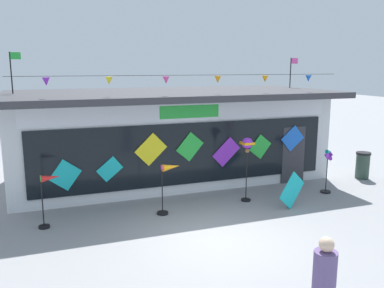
{
  "coord_description": "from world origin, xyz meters",
  "views": [
    {
      "loc": [
        -3.61,
        -8.3,
        4.06
      ],
      "look_at": [
        0.49,
        2.92,
        1.75
      ],
      "focal_mm": 37.43,
      "sensor_mm": 36.0,
      "label": 1
    }
  ],
  "objects_px": {
    "wind_spinner_left": "(169,178)",
    "wind_spinner_center_left": "(247,150)",
    "kite_shop_building": "(169,134)",
    "trash_bin": "(363,165)",
    "display_kite_on_ground": "(292,190)",
    "wind_spinner_far_left": "(48,191)",
    "wind_spinner_center_right": "(328,166)"
  },
  "relations": [
    {
      "from": "kite_shop_building",
      "to": "wind_spinner_center_right",
      "type": "bearing_deg",
      "value": -40.86
    },
    {
      "from": "wind_spinner_left",
      "to": "trash_bin",
      "type": "distance_m",
      "value": 7.83
    },
    {
      "from": "kite_shop_building",
      "to": "trash_bin",
      "type": "relative_size",
      "value": 11.4
    },
    {
      "from": "kite_shop_building",
      "to": "wind_spinner_center_right",
      "type": "height_order",
      "value": "kite_shop_building"
    },
    {
      "from": "trash_bin",
      "to": "wind_spinner_far_left",
      "type": "bearing_deg",
      "value": -175.3
    },
    {
      "from": "display_kite_on_ground",
      "to": "wind_spinner_far_left",
      "type": "bearing_deg",
      "value": 172.74
    },
    {
      "from": "wind_spinner_center_left",
      "to": "trash_bin",
      "type": "relative_size",
      "value": 2.01
    },
    {
      "from": "trash_bin",
      "to": "display_kite_on_ground",
      "type": "height_order",
      "value": "display_kite_on_ground"
    },
    {
      "from": "kite_shop_building",
      "to": "trash_bin",
      "type": "bearing_deg",
      "value": -22.09
    },
    {
      "from": "wind_spinner_left",
      "to": "trash_bin",
      "type": "relative_size",
      "value": 1.46
    },
    {
      "from": "trash_bin",
      "to": "display_kite_on_ground",
      "type": "distance_m",
      "value": 4.57
    },
    {
      "from": "wind_spinner_center_right",
      "to": "display_kite_on_ground",
      "type": "xyz_separation_m",
      "value": [
        -1.85,
        -0.76,
        -0.4
      ]
    },
    {
      "from": "wind_spinner_left",
      "to": "wind_spinner_center_left",
      "type": "relative_size",
      "value": 0.73
    },
    {
      "from": "wind_spinner_left",
      "to": "display_kite_on_ground",
      "type": "distance_m",
      "value": 3.64
    },
    {
      "from": "display_kite_on_ground",
      "to": "trash_bin",
      "type": "bearing_deg",
      "value": 22.48
    },
    {
      "from": "wind_spinner_far_left",
      "to": "wind_spinner_center_left",
      "type": "height_order",
      "value": "wind_spinner_center_left"
    },
    {
      "from": "kite_shop_building",
      "to": "wind_spinner_far_left",
      "type": "xyz_separation_m",
      "value": [
        -4.28,
        -3.58,
        -0.66
      ]
    },
    {
      "from": "kite_shop_building",
      "to": "wind_spinner_left",
      "type": "xyz_separation_m",
      "value": [
        -1.13,
        -3.68,
        -0.59
      ]
    },
    {
      "from": "kite_shop_building",
      "to": "trash_bin",
      "type": "height_order",
      "value": "kite_shop_building"
    },
    {
      "from": "kite_shop_building",
      "to": "wind_spinner_center_left",
      "type": "height_order",
      "value": "kite_shop_building"
    },
    {
      "from": "wind_spinner_far_left",
      "to": "wind_spinner_center_left",
      "type": "xyz_separation_m",
      "value": [
        5.68,
        0.1,
        0.64
      ]
    },
    {
      "from": "wind_spinner_center_left",
      "to": "trash_bin",
      "type": "height_order",
      "value": "wind_spinner_center_left"
    },
    {
      "from": "wind_spinner_left",
      "to": "wind_spinner_center_right",
      "type": "relative_size",
      "value": 0.98
    },
    {
      "from": "wind_spinner_left",
      "to": "display_kite_on_ground",
      "type": "relative_size",
      "value": 1.48
    },
    {
      "from": "wind_spinner_far_left",
      "to": "trash_bin",
      "type": "height_order",
      "value": "wind_spinner_far_left"
    },
    {
      "from": "trash_bin",
      "to": "display_kite_on_ground",
      "type": "xyz_separation_m",
      "value": [
        -4.22,
        -1.75,
        0.02
      ]
    },
    {
      "from": "display_kite_on_ground",
      "to": "wind_spinner_center_left",
      "type": "bearing_deg",
      "value": 136.28
    },
    {
      "from": "kite_shop_building",
      "to": "trash_bin",
      "type": "xyz_separation_m",
      "value": [
        6.62,
        -2.69,
        -1.14
      ]
    },
    {
      "from": "kite_shop_building",
      "to": "display_kite_on_ground",
      "type": "relative_size",
      "value": 11.57
    },
    {
      "from": "wind_spinner_center_left",
      "to": "display_kite_on_ground",
      "type": "xyz_separation_m",
      "value": [
        1.0,
        -0.95,
        -1.1
      ]
    },
    {
      "from": "wind_spinner_far_left",
      "to": "display_kite_on_ground",
      "type": "bearing_deg",
      "value": -7.26
    },
    {
      "from": "wind_spinner_center_right",
      "to": "display_kite_on_ground",
      "type": "relative_size",
      "value": 1.51
    }
  ]
}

